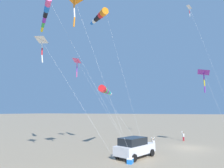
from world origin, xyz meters
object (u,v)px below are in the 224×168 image
kite_delta_checkered_midright (42,40)px  parked_car (134,147)px  kite_windsock_long_streamer_left (100,16)px  kite_windsock_blue_topmost (46,12)px  kite_delta_yellow_midlevel (204,73)px  kite_delta_purple_drifting (190,8)px  kite_delta_small_distant (77,61)px  person_child_green_jacket (183,136)px  kite_windsock_long_streamer_right (105,90)px  cooler_box (130,161)px  person_child_grey_jacket (153,144)px

kite_delta_checkered_midright → parked_car: bearing=110.2°
kite_windsock_long_streamer_left → kite_windsock_blue_topmost: size_ratio=0.99×
kite_delta_yellow_midlevel → kite_windsock_blue_topmost: (11.53, -17.15, 6.69)m
parked_car → kite_delta_purple_drifting: size_ratio=0.21×
kite_windsock_long_streamer_left → kite_windsock_blue_topmost: kite_windsock_blue_topmost is taller
parked_car → kite_windsock_blue_topmost: 18.48m
kite_delta_small_distant → kite_delta_yellow_midlevel: bearing=106.4°
kite_windsock_blue_topmost → person_child_green_jacket: bearing=135.7°
kite_delta_small_distant → kite_windsock_long_streamer_right: kite_delta_small_distant is taller
kite_windsock_long_streamer_left → kite_delta_small_distant: 7.41m
kite_delta_purple_drifting → kite_delta_yellow_midlevel: bearing=15.8°
cooler_box → person_child_grey_jacket: person_child_grey_jacket is taller
person_child_grey_jacket → kite_windsock_long_streamer_left: bearing=-86.8°
cooler_box → person_child_green_jacket: person_child_green_jacket is taller
kite_windsock_blue_topmost → parked_car: bearing=97.0°
kite_delta_yellow_midlevel → kite_windsock_long_streamer_right: 13.54m
parked_car → kite_windsock_long_streamer_left: 16.52m
kite_windsock_blue_topmost → kite_delta_yellow_midlevel: bearing=123.9°
kite_delta_small_distant → kite_windsock_blue_topmost: kite_windsock_blue_topmost is taller
kite_delta_small_distant → kite_windsock_long_streamer_right: (1.46, 5.29, -4.76)m
kite_windsock_long_streamer_right → kite_delta_checkered_midright: bearing=-29.3°
kite_windsock_long_streamer_left → kite_delta_purple_drifting: 17.03m
kite_windsock_long_streamer_left → kite_windsock_blue_topmost: (3.94, -5.27, -0.27)m
person_child_grey_jacket → kite_delta_checkered_midright: (6.28, -10.05, 10.83)m
person_child_green_jacket → person_child_grey_jacket: person_child_grey_jacket is taller
kite_windsock_long_streamer_left → parked_car: bearing=62.9°
kite_windsock_blue_topmost → kite_windsock_long_streamer_left: bearing=126.7°
kite_windsock_long_streamer_left → kite_windsock_long_streamer_right: kite_windsock_long_streamer_left is taller
person_child_grey_jacket → kite_delta_small_distant: (-2.26, -11.36, 10.79)m
kite_delta_checkered_midright → kite_windsock_long_streamer_right: (-7.07, 3.97, -4.80)m
cooler_box → kite_delta_checkered_midright: kite_delta_checkered_midright is taller
kite_delta_yellow_midlevel → kite_windsock_long_streamer_left: bearing=-57.4°
cooler_box → kite_delta_purple_drifting: 27.89m
parked_car → kite_windsock_blue_topmost: kite_windsock_blue_topmost is taller
kite_delta_small_distant → kite_delta_purple_drifting: bearing=122.1°
kite_windsock_long_streamer_left → kite_windsock_long_streamer_right: bearing=167.6°
kite_windsock_long_streamer_left → kite_delta_purple_drifting: bearing=139.6°
kite_delta_checkered_midright → kite_delta_purple_drifting: size_ratio=0.55×
kite_delta_yellow_midlevel → kite_delta_purple_drifting: bearing=-164.2°
parked_car → kite_windsock_long_streamer_right: 8.60m
person_child_grey_jacket → kite_delta_yellow_midlevel: size_ratio=0.16×
kite_delta_small_distant → kite_windsock_long_streamer_right: bearing=74.5°
kite_windsock_long_streamer_right → kite_delta_purple_drifting: size_ratio=0.34×
kite_windsock_long_streamer_left → kite_delta_small_distant: bearing=-117.4°
kite_windsock_long_streamer_left → kite_delta_checkered_midright: bearing=-32.1°
parked_car → person_child_grey_jacket: parked_car is taller
person_child_grey_jacket → kite_windsock_blue_topmost: 19.66m
cooler_box → person_child_grey_jacket: 5.33m
cooler_box → kite_windsock_long_streamer_right: size_ratio=0.08×
kite_delta_yellow_midlevel → kite_delta_checkered_midright: size_ratio=0.82×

